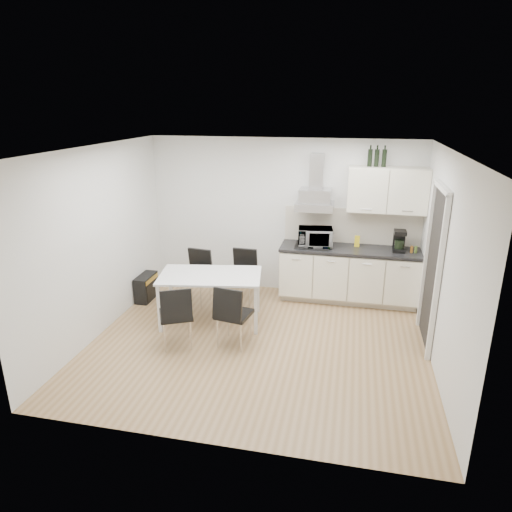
{
  "coord_description": "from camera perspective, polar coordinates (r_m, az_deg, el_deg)",
  "views": [
    {
      "loc": [
        1.14,
        -5.41,
        3.12
      ],
      "look_at": [
        -0.13,
        0.46,
        1.1
      ],
      "focal_mm": 32.0,
      "sensor_mm": 36.0,
      "label": 1
    }
  ],
  "objects": [
    {
      "name": "wall_right",
      "position": [
        5.82,
        22.5,
        -1.13
      ],
      "size": [
        0.1,
        4.0,
        2.6
      ],
      "primitive_type": "cube",
      "color": "silver",
      "rests_on": "ground"
    },
    {
      "name": "floor_speaker",
      "position": [
        8.14,
        -2.65,
        -2.94
      ],
      "size": [
        0.18,
        0.16,
        0.27
      ],
      "primitive_type": "cube",
      "rotation": [
        0.0,
        0.0,
        0.08
      ],
      "color": "black",
      "rests_on": "ground"
    },
    {
      "name": "wall_left",
      "position": [
        6.64,
        -19.11,
        1.62
      ],
      "size": [
        0.1,
        4.0,
        2.6
      ],
      "primitive_type": "cube",
      "color": "silver",
      "rests_on": "ground"
    },
    {
      "name": "ceiling",
      "position": [
        5.55,
        0.28,
        13.2
      ],
      "size": [
        4.5,
        4.5,
        0.0
      ],
      "primitive_type": "plane",
      "color": "white",
      "rests_on": "wall_back"
    },
    {
      "name": "wall_front",
      "position": [
        4.03,
        -5.69,
        -8.38
      ],
      "size": [
        4.5,
        0.1,
        2.6
      ],
      "primitive_type": "cube",
      "color": "silver",
      "rests_on": "ground"
    },
    {
      "name": "chair_far_right",
      "position": [
        7.38,
        -1.77,
        -2.72
      ],
      "size": [
        0.46,
        0.52,
        0.88
      ],
      "primitive_type": null,
      "rotation": [
        0.0,
        0.0,
        3.09
      ],
      "color": "black",
      "rests_on": "ground"
    },
    {
      "name": "kitchenette",
      "position": [
        7.5,
        11.93,
        0.4
      ],
      "size": [
        2.22,
        0.64,
        2.52
      ],
      "color": "beige",
      "rests_on": "ground"
    },
    {
      "name": "ground",
      "position": [
        6.35,
        0.24,
        -10.85
      ],
      "size": [
        4.5,
        4.5,
        0.0
      ],
      "primitive_type": "plane",
      "color": "tan",
      "rests_on": "ground"
    },
    {
      "name": "doorway",
      "position": [
        6.4,
        21.09,
        -1.59
      ],
      "size": [
        0.08,
        1.04,
        2.1
      ],
      "primitive_type": "cube",
      "color": "white",
      "rests_on": "ground"
    },
    {
      "name": "chair_near_left",
      "position": [
        6.2,
        -9.97,
        -7.34
      ],
      "size": [
        0.62,
        0.64,
        0.88
      ],
      "primitive_type": null,
      "rotation": [
        0.0,
        0.0,
        0.46
      ],
      "color": "black",
      "rests_on": "ground"
    },
    {
      "name": "wall_back",
      "position": [
        7.72,
        3.34,
        4.91
      ],
      "size": [
        4.5,
        0.1,
        2.6
      ],
      "primitive_type": "cube",
      "color": "silver",
      "rests_on": "ground"
    },
    {
      "name": "guitar_amp",
      "position": [
        7.81,
        -13.55,
        -3.81
      ],
      "size": [
        0.23,
        0.51,
        0.43
      ],
      "rotation": [
        0.0,
        0.0,
        0.0
      ],
      "color": "black",
      "rests_on": "ground"
    },
    {
      "name": "dining_table",
      "position": [
        6.7,
        -5.73,
        -2.94
      ],
      "size": [
        1.58,
        1.07,
        0.75
      ],
      "rotation": [
        0.0,
        0.0,
        0.17
      ],
      "color": "white",
      "rests_on": "ground"
    },
    {
      "name": "chair_far_left",
      "position": [
        7.43,
        -7.58,
        -2.74
      ],
      "size": [
        0.5,
        0.55,
        0.88
      ],
      "primitive_type": null,
      "rotation": [
        0.0,
        0.0,
        3.01
      ],
      "color": "black",
      "rests_on": "ground"
    },
    {
      "name": "chair_near_right",
      "position": [
        6.13,
        -2.75,
        -7.36
      ],
      "size": [
        0.52,
        0.57,
        0.88
      ],
      "primitive_type": null,
      "rotation": [
        0.0,
        0.0,
        -0.17
      ],
      "color": "black",
      "rests_on": "ground"
    }
  ]
}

